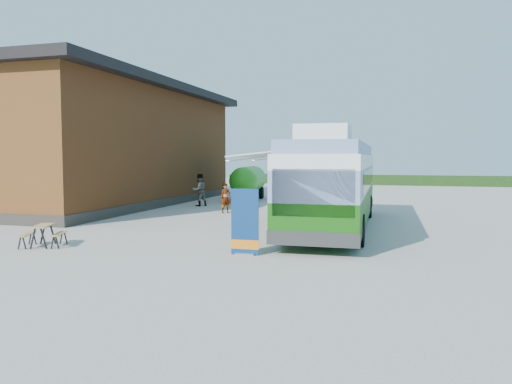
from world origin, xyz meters
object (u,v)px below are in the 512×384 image
(banner, at_px, (245,228))
(picnic_table, at_px, (43,231))
(person_a, at_px, (226,198))
(bus, at_px, (335,182))
(slurry_tanker, at_px, (249,181))
(person_b, at_px, (199,190))

(banner, height_order, picnic_table, banner)
(banner, bearing_deg, person_a, 111.08)
(bus, relative_size, banner, 6.56)
(bus, relative_size, slurry_tanker, 2.11)
(person_b, bearing_deg, banner, 67.67)
(picnic_table, xyz_separation_m, slurry_tanker, (1.18, 19.23, 0.80))
(banner, distance_m, picnic_table, 6.88)
(slurry_tanker, bearing_deg, bus, -65.41)
(slurry_tanker, bearing_deg, banner, -80.51)
(person_a, bearing_deg, slurry_tanker, 52.83)
(bus, height_order, person_a, bus)
(bus, relative_size, person_a, 8.35)
(person_b, bearing_deg, picnic_table, 41.42)
(person_a, distance_m, slurry_tanker, 8.17)
(banner, bearing_deg, person_b, 116.22)
(bus, xyz_separation_m, slurry_tanker, (-7.52, 12.04, -0.59))
(banner, xyz_separation_m, slurry_tanker, (-5.68, 18.71, 0.51))
(bus, distance_m, slurry_tanker, 14.21)
(person_b, xyz_separation_m, slurry_tanker, (1.58, 4.99, 0.36))
(bus, height_order, slurry_tanker, bus)
(person_b, bearing_deg, bus, 92.00)
(bus, xyz_separation_m, banner, (-1.84, -6.67, -1.11))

